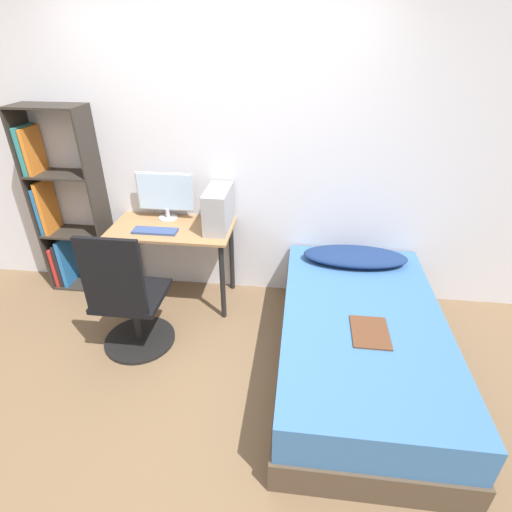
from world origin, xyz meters
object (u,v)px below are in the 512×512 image
(monitor, at_px, (165,194))
(bookshelf, at_px, (61,211))
(pc_tower, at_px, (218,209))
(bed, at_px, (359,343))
(office_chair, at_px, (129,307))
(keyboard, at_px, (155,231))

(monitor, bearing_deg, bookshelf, -177.18)
(pc_tower, bearing_deg, bed, -33.31)
(office_chair, bearing_deg, keyboard, 86.02)
(bookshelf, distance_m, keyboard, 1.00)
(monitor, relative_size, keyboard, 1.36)
(bed, xyz_separation_m, monitor, (-1.66, 0.90, 0.73))
(keyboard, bearing_deg, pc_tower, 16.68)
(bookshelf, distance_m, office_chair, 1.30)
(bed, distance_m, keyboard, 1.86)
(office_chair, xyz_separation_m, bed, (1.72, -0.03, -0.15))
(office_chair, xyz_separation_m, monitor, (0.06, 0.87, 0.57))
(bookshelf, height_order, pc_tower, bookshelf)
(office_chair, height_order, pc_tower, pc_tower)
(bookshelf, relative_size, keyboard, 4.55)
(bookshelf, bearing_deg, office_chair, -41.58)
(monitor, bearing_deg, bed, -28.44)
(bookshelf, bearing_deg, bed, -17.78)
(office_chair, height_order, keyboard, office_chair)
(office_chair, height_order, bed, office_chair)
(bookshelf, relative_size, office_chair, 1.61)
(office_chair, distance_m, keyboard, 0.68)
(office_chair, relative_size, pc_tower, 2.50)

